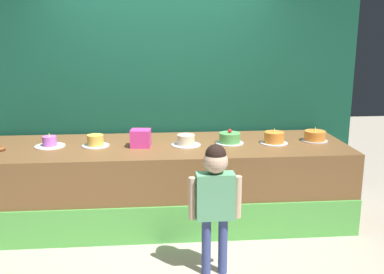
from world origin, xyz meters
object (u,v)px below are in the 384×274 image
cake_center_left (186,141)px  cake_center_right (230,138)px  child_figure (215,192)px  cake_far_left (50,143)px  cake_left (95,141)px  cake_right (274,138)px  pink_box (141,138)px  cake_far_right (315,136)px

cake_center_left → cake_center_right: (0.46, 0.04, 0.01)m
child_figure → cake_far_left: (-1.54, 1.17, 0.15)m
cake_left → cake_right: (1.85, -0.05, 0.01)m
cake_far_left → cake_right: cake_right is taller
pink_box → cake_far_left: 0.93m
cake_right → cake_far_right: (0.46, 0.06, -0.00)m
cake_far_left → cake_left: bearing=-2.8°
cake_left → child_figure: bearing=-46.7°
cake_far_left → cake_center_right: size_ratio=1.04×
cake_center_right → cake_far_right: size_ratio=1.06×
child_figure → pink_box: child_figure is taller
cake_left → cake_center_right: cake_center_right is taller
cake_center_left → cake_far_left: bearing=177.0°
cake_left → cake_center_left: bearing=-3.1°
cake_right → cake_far_right: size_ratio=1.03×
cake_left → cake_center_right: bearing=-0.3°
cake_right → child_figure: bearing=-125.2°
cake_left → cake_center_right: (1.39, -0.01, 0.00)m
pink_box → cake_far_left: pink_box is taller
child_figure → cake_far_right: bearing=43.2°
child_figure → cake_center_right: (0.31, 1.14, 0.16)m
cake_far_left → cake_far_right: (2.78, -0.01, 0.01)m
cake_center_left → child_figure: bearing=-82.0°
child_figure → cake_center_left: 1.12m
cake_far_right → cake_left: bearing=-179.7°
child_figure → cake_right: size_ratio=3.88×
cake_center_right → cake_far_right: cake_far_right is taller
cake_center_right → cake_right: cake_right is taller
child_figure → cake_center_left: size_ratio=3.67×
cake_right → cake_center_right: bearing=174.4°
cake_center_left → cake_left: bearing=176.9°
cake_far_left → cake_left: cake_far_left is taller
cake_left → cake_far_left: bearing=177.2°
pink_box → cake_right: pink_box is taller
child_figure → cake_far_left: 1.94m
cake_left → cake_far_right: cake_far_right is taller
cake_center_left → cake_center_right: size_ratio=1.03×
cake_far_left → cake_left: 0.46m
cake_far_left → cake_far_right: cake_far_right is taller
cake_center_right → cake_far_right: (0.93, 0.02, -0.00)m
pink_box → cake_right: size_ratio=0.68×
cake_center_right → child_figure: bearing=-105.2°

